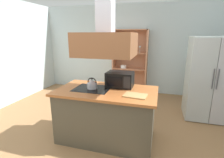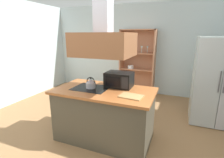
# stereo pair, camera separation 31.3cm
# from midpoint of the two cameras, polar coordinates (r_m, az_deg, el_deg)

# --- Properties ---
(ground_plane) EXTENTS (7.80, 7.80, 0.00)m
(ground_plane) POSITION_cam_midpoint_polar(r_m,az_deg,el_deg) (3.08, -0.57, -20.88)
(ground_plane) COLOR #956A43
(wall_back) EXTENTS (6.00, 0.12, 2.70)m
(wall_back) POSITION_cam_midpoint_polar(r_m,az_deg,el_deg) (5.42, 11.84, 9.65)
(wall_back) COLOR silver
(wall_back) RESTS_ON ground
(kitchen_island) EXTENTS (1.67, 0.93, 0.90)m
(kitchen_island) POSITION_cam_midpoint_polar(r_m,az_deg,el_deg) (3.01, 0.48, -11.74)
(kitchen_island) COLOR #484234
(kitchen_island) RESTS_ON ground
(range_hood) EXTENTS (0.90, 0.70, 1.24)m
(range_hood) POSITION_cam_midpoint_polar(r_m,az_deg,el_deg) (2.70, 0.54, 13.87)
(range_hood) COLOR brown
(refrigerator) EXTENTS (0.90, 0.78, 1.76)m
(refrigerator) POSITION_cam_midpoint_polar(r_m,az_deg,el_deg) (4.11, 33.79, -0.71)
(refrigerator) COLOR #B3BFBB
(refrigerator) RESTS_ON ground
(dish_cabinet) EXTENTS (1.04, 0.40, 1.95)m
(dish_cabinet) POSITION_cam_midpoint_polar(r_m,az_deg,el_deg) (5.29, 10.20, 4.30)
(dish_cabinet) COLOR #B97856
(dish_cabinet) RESTS_ON ground
(kettle) EXTENTS (0.17, 0.17, 0.19)m
(kettle) POSITION_cam_midpoint_polar(r_m,az_deg,el_deg) (2.92, -4.07, -1.53)
(kettle) COLOR #B1B2BC
(kettle) RESTS_ON kitchen_island
(cutting_board) EXTENTS (0.36, 0.27, 0.02)m
(cutting_board) POSITION_cam_midpoint_polar(r_m,az_deg,el_deg) (2.56, 9.94, -5.76)
(cutting_board) COLOR tan
(cutting_board) RESTS_ON kitchen_island
(microwave) EXTENTS (0.46, 0.35, 0.26)m
(microwave) POSITION_cam_midpoint_polar(r_m,az_deg,el_deg) (2.98, 5.42, -0.23)
(microwave) COLOR black
(microwave) RESTS_ON kitchen_island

